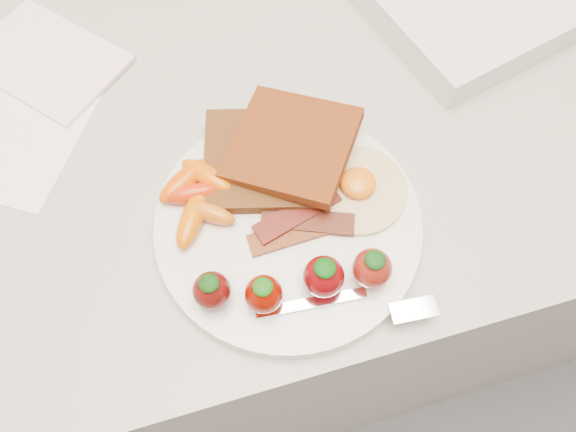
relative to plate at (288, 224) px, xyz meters
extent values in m
cube|color=gray|center=(0.02, 0.15, -0.46)|extent=(2.00, 0.60, 0.90)
cylinder|color=white|center=(0.00, 0.00, 0.00)|extent=(0.27, 0.27, 0.02)
cube|color=#401B0D|center=(-0.01, 0.07, 0.02)|extent=(0.15, 0.15, 0.01)
cube|color=#451B06|center=(0.02, 0.07, 0.03)|extent=(0.17, 0.17, 0.03)
cylinder|color=beige|center=(0.08, 0.01, 0.01)|extent=(0.11, 0.11, 0.01)
ellipsoid|color=orange|center=(0.08, 0.02, 0.02)|extent=(0.04, 0.04, 0.02)
cube|color=#491506|center=(0.00, -0.02, 0.01)|extent=(0.09, 0.03, 0.00)
cube|color=#310704|center=(0.02, -0.01, 0.01)|extent=(0.09, 0.06, 0.00)
cube|color=#3C0D07|center=(0.01, 0.00, 0.02)|extent=(0.10, 0.05, 0.00)
ellipsoid|color=red|center=(-0.09, 0.05, 0.02)|extent=(0.06, 0.02, 0.02)
ellipsoid|color=#CF5C10|center=(-0.07, 0.02, 0.02)|extent=(0.05, 0.05, 0.02)
ellipsoid|color=#CE5B00|center=(-0.09, 0.02, 0.02)|extent=(0.05, 0.07, 0.02)
ellipsoid|color=#D15B00|center=(-0.07, 0.07, 0.02)|extent=(0.06, 0.06, 0.02)
ellipsoid|color=#CF4600|center=(-0.09, 0.07, 0.02)|extent=(0.07, 0.05, 0.02)
ellipsoid|color=#4B0806|center=(-0.09, -0.06, 0.03)|extent=(0.04, 0.04, 0.04)
ellipsoid|color=black|center=(-0.09, -0.06, 0.05)|extent=(0.02, 0.02, 0.01)
ellipsoid|color=#670900|center=(-0.04, -0.07, 0.03)|extent=(0.04, 0.04, 0.04)
ellipsoid|color=#12490A|center=(-0.04, -0.07, 0.05)|extent=(0.02, 0.02, 0.01)
ellipsoid|color=#5F0306|center=(0.01, -0.07, 0.03)|extent=(0.04, 0.04, 0.04)
ellipsoid|color=#073B07|center=(0.01, -0.07, 0.05)|extent=(0.02, 0.02, 0.01)
ellipsoid|color=maroon|center=(0.06, -0.08, 0.03)|extent=(0.04, 0.04, 0.04)
ellipsoid|color=black|center=(0.06, -0.08, 0.05)|extent=(0.02, 0.02, 0.01)
cube|color=white|center=(0.00, -0.09, 0.01)|extent=(0.11, 0.02, 0.00)
cube|color=silver|center=(0.09, -0.12, 0.01)|extent=(0.05, 0.02, 0.00)
cube|color=white|center=(-0.26, 0.23, -0.01)|extent=(0.26, 0.28, 0.00)
cube|color=white|center=(-0.22, 0.29, 0.00)|extent=(0.21, 0.21, 0.01)
camera|label=1|loc=(-0.07, -0.23, 0.52)|focal=35.00mm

